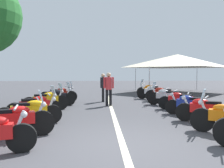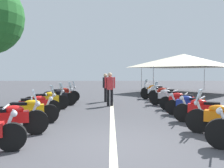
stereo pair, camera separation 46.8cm
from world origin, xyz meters
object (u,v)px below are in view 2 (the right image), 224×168
Objects in this scene: motorcycle_right_row_2 at (204,110)px; traffic_cone_0 at (204,105)px; motorcycle_left_row_1 at (7,119)px; motorcycle_left_row_6 at (62,94)px; motorcycle_right_row_8 at (155,90)px; motorcycle_right_row_4 at (181,101)px; event_tent at (183,61)px; bystander_0 at (105,85)px; motorcycle_right_row_5 at (168,97)px; motorcycle_right_row_7 at (157,92)px; motorcycle_left_row_2 at (27,111)px; motorcycle_left_row_3 at (35,105)px; motorcycle_left_row_5 at (57,97)px; motorcycle_left_row_4 at (47,100)px; motorcycle_right_row_3 at (190,105)px; motorcycle_right_row_6 at (165,94)px.

motorcycle_right_row_2 reaches higher than traffic_cone_0.
motorcycle_left_row_1 is 6.80m from motorcycle_left_row_6.
motorcycle_left_row_1 is at bearing 86.91° from motorcycle_right_row_8.
event_tent reaches higher than motorcycle_right_row_4.
traffic_cone_0 is 0.38× the size of bystander_0.
motorcycle_right_row_5 is at bearing -27.91° from bystander_0.
motorcycle_right_row_4 is at bearing 123.97° from motorcycle_right_row_7.
motorcycle_left_row_2 is at bearing -113.83° from bystander_0.
motorcycle_right_row_2 is at bearing 118.05° from motorcycle_right_row_4.
motorcycle_left_row_1 is 0.31× the size of event_tent.
motorcycle_left_row_1 is 1.07× the size of motorcycle_right_row_7.
motorcycle_left_row_1 is 1.15× the size of motorcycle_right_row_4.
motorcycle_right_row_2 is at bearing -37.56° from motorcycle_left_row_3.
motorcycle_right_row_7 is (7.91, -5.55, -0.01)m from motorcycle_left_row_1.
motorcycle_left_row_6 is 10.67m from event_tent.
motorcycle_left_row_6 is 2.52m from bystander_0.
motorcycle_left_row_5 is 6.95m from motorcycle_right_row_2.
motorcycle_left_row_1 reaches higher than motorcycle_left_row_4.
motorcycle_left_row_2 is at bearing 44.34° from motorcycle_right_row_3.
motorcycle_left_row_3 is at bearing -107.55° from motorcycle_left_row_6.
motorcycle_right_row_7 reaches higher than motorcycle_right_row_4.
event_tent is (9.92, -8.82, 2.19)m from motorcycle_left_row_3.
motorcycle_left_row_5 reaches higher than motorcycle_right_row_2.
motorcycle_right_row_7 is (1.23, 0.21, -0.00)m from motorcycle_right_row_6.
motorcycle_right_row_6 is 0.26× the size of event_tent.
bystander_0 is (5.61, -2.41, 0.50)m from motorcycle_left_row_2.
motorcycle_right_row_5 is 2.98× the size of traffic_cone_0.
event_tent is at bearing -74.78° from motorcycle_right_row_3.
motorcycle_left_row_5 is 1.06× the size of motorcycle_right_row_2.
motorcycle_left_row_6 is 6.29m from motorcycle_right_row_8.
motorcycle_right_row_4 is at bearing -59.67° from motorcycle_right_row_3.
motorcycle_right_row_7 reaches higher than motorcycle_right_row_2.
motorcycle_left_row_1 is at bearing 84.05° from motorcycle_right_row_6.
motorcycle_right_row_4 is at bearing -42.38° from motorcycle_left_row_6.
motorcycle_left_row_5 reaches higher than traffic_cone_0.
event_tent is at bearing 16.03° from motorcycle_left_row_4.
bystander_0 reaches higher than motorcycle_right_row_2.
motorcycle_right_row_8 reaches higher than motorcycle_right_row_4.
traffic_cone_0 is at bearing 128.53° from motorcycle_right_row_8.
motorcycle_right_row_8 is at bearing 137.41° from event_tent.
motorcycle_right_row_7 is (2.57, -5.55, -0.00)m from motorcycle_left_row_5.
motorcycle_right_row_2 is at bearing -51.87° from motorcycle_left_row_4.
event_tent reaches higher than motorcycle_left_row_1.
motorcycle_right_row_8 is (3.96, -0.10, 0.00)m from motorcycle_right_row_5.
motorcycle_right_row_7 is 5.99m from event_tent.
motorcycle_right_row_2 is 1.01× the size of motorcycle_right_row_8.
motorcycle_right_row_4 is at bearing 125.33° from motorcycle_right_row_6.
event_tent is at bearing 33.56° from motorcycle_left_row_2.
motorcycle_right_row_6 is at bearing -61.08° from motorcycle_right_row_4.
motorcycle_right_row_8 is at bearing 12.12° from motorcycle_left_row_5.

